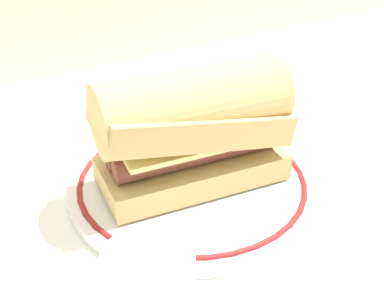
% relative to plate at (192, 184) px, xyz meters
% --- Properties ---
extents(ground_plane, '(1.50, 1.50, 0.00)m').
position_rel_plate_xyz_m(ground_plane, '(0.01, -0.01, -0.01)').
color(ground_plane, white).
extents(plate, '(0.25, 0.25, 0.01)m').
position_rel_plate_xyz_m(plate, '(0.00, 0.00, 0.00)').
color(plate, white).
rests_on(plate, ground_plane).
extents(sausage_sandwich, '(0.19, 0.10, 0.12)m').
position_rel_plate_xyz_m(sausage_sandwich, '(0.00, 0.00, 0.07)').
color(sausage_sandwich, tan).
rests_on(sausage_sandwich, plate).
extents(butter_knife, '(0.14, 0.10, 0.01)m').
position_rel_plate_xyz_m(butter_knife, '(0.11, 0.15, -0.00)').
color(butter_knife, silver).
rests_on(butter_knife, ground_plane).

